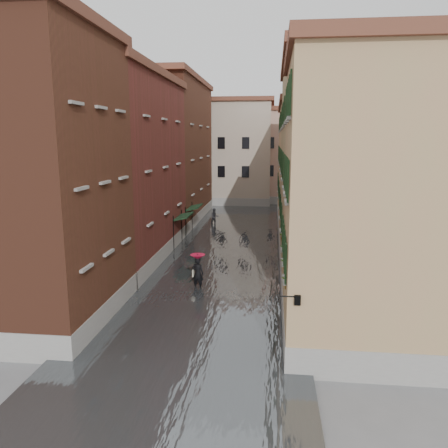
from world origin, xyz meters
The scene contains 16 objects.
ground centered at (0.00, 0.00, 0.00)m, with size 120.00×120.00×0.00m, color slate.
floodwater centered at (0.00, 13.00, 0.10)m, with size 10.00×60.00×0.20m, color #474B4F.
building_left_near centered at (-7.00, -2.00, 6.50)m, with size 6.00×8.00×13.00m, color brown.
building_left_mid centered at (-7.00, 9.00, 6.25)m, with size 6.00×14.00×12.50m, color maroon.
building_left_far centered at (-7.00, 24.00, 7.00)m, with size 6.00×16.00×14.00m, color brown.
building_right_near centered at (7.00, -2.00, 5.75)m, with size 6.00×8.00×11.50m, color tan.
building_right_mid centered at (7.00, 9.00, 6.50)m, with size 6.00×14.00×13.00m, color #97875B.
building_right_far centered at (7.00, 24.00, 5.75)m, with size 6.00×16.00×11.50m, color tan.
building_end_cream centered at (-3.00, 38.00, 6.50)m, with size 12.00×9.00×13.00m, color #B4A18F.
building_end_pink centered at (6.00, 40.00, 6.00)m, with size 10.00×9.00×12.00m, color tan.
awning_near centered at (-3.49, 12.47, 2.47)m, with size 1.09×3.06×2.80m.
awning_far centered at (-3.48, 17.06, 2.47)m, with size 1.09×3.12×2.80m.
wall_lantern centered at (4.33, -6.00, 3.01)m, with size 0.71×0.22×0.35m.
window_planters centered at (4.12, -0.91, 3.51)m, with size 0.59×8.51×0.84m.
pedestrian_main centered at (-0.72, 2.96, 1.20)m, with size 0.87×0.87×2.06m.
pedestrian_far centered at (-2.27, 21.66, 0.87)m, with size 0.84×0.66×1.73m, color black.
Camera 1 is at (3.43, -20.49, 8.45)m, focal length 35.00 mm.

